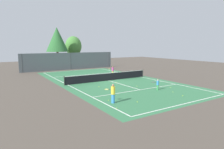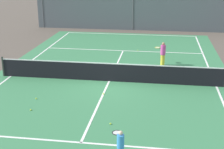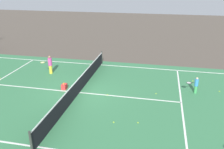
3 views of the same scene
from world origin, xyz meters
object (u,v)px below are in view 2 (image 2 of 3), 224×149
Objects in this scene: tennis_ball_7 at (111,124)px; player_0 at (163,53)px; tennis_ball_11 at (103,94)px; tennis_ball_9 at (36,98)px; ball_crate at (118,71)px; tennis_ball_6 at (138,50)px; tennis_ball_3 at (31,110)px; tennis_ball_5 at (193,82)px; player_1 at (120,145)px.

player_0 is at bearing 76.71° from tennis_ball_7.
tennis_ball_9 is at bearing -160.99° from tennis_ball_11.
ball_crate is 5.45m from tennis_ball_6.
ball_crate reaches higher than tennis_ball_7.
tennis_ball_6 is (3.76, 10.66, 0.00)m from tennis_ball_3.
tennis_ball_3 is (-3.04, -5.27, -0.15)m from ball_crate.
tennis_ball_6 and tennis_ball_9 have the same top height.
tennis_ball_3 is at bearing -79.92° from tennis_ball_9.
tennis_ball_7 is at bearing -91.06° from tennis_ball_6.
tennis_ball_6 is 11.44m from tennis_ball_7.
ball_crate is at bearing 94.83° from tennis_ball_7.
tennis_ball_5 is (7.11, 4.55, 0.00)m from tennis_ball_3.
tennis_ball_6 is (-0.47, 13.87, -0.54)m from player_1.
tennis_ball_3 and tennis_ball_6 have the same top height.
player_1 is 16.55× the size of tennis_ball_5.
tennis_ball_11 is at bearing -96.88° from tennis_ball_6.
player_1 reaches higher than tennis_ball_9.
player_0 is 3.38m from tennis_ball_5.
player_0 is at bearing 83.26° from player_1.
player_1 is at bearing -88.06° from tennis_ball_6.
tennis_ball_5 is at bearing 56.19° from tennis_ball_7.
tennis_ball_6 is 1.00× the size of tennis_ball_9.
tennis_ball_6 is (-3.35, 6.11, 0.00)m from tennis_ball_5.
ball_crate is 6.06m from tennis_ball_7.
tennis_ball_9 is (-3.26, -4.05, -0.15)m from ball_crate.
ball_crate is at bearing 84.44° from tennis_ball_11.
tennis_ball_7 is at bearing -12.23° from tennis_ball_3.
tennis_ball_3 is 1.00× the size of tennis_ball_5.
ball_crate is 6.45× the size of tennis_ball_9.
tennis_ball_5 is 6.97m from tennis_ball_6.
tennis_ball_7 is 1.00× the size of tennis_ball_11.
player_0 is at bearing -61.92° from tennis_ball_6.
player_0 is at bearing 47.41° from tennis_ball_9.
tennis_ball_7 and tennis_ball_11 have the same top height.
tennis_ball_7 is (3.55, -0.77, 0.00)m from tennis_ball_3.
player_0 reaches higher than player_1.
tennis_ball_6 is at bearing 118.73° from tennis_ball_5.
player_1 is at bearing -74.39° from tennis_ball_7.
tennis_ball_5 is at bearing -60.55° from player_0.
tennis_ball_7 is 3.12m from tennis_ball_11.
player_1 reaches higher than tennis_ball_5.
player_0 is 10.71m from player_1.
tennis_ball_6 is at bearing 67.14° from tennis_ball_9.
tennis_ball_5 is 1.00× the size of tennis_ball_9.
tennis_ball_5 is 8.05m from tennis_ball_9.
tennis_ball_7 is (-3.56, -5.32, 0.00)m from tennis_ball_5.
tennis_ball_7 is at bearing -103.29° from player_0.
tennis_ball_11 is (-0.80, 3.01, 0.00)m from tennis_ball_7.
tennis_ball_5 is at bearing 24.41° from tennis_ball_9.
player_1 is 16.55× the size of tennis_ball_6.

